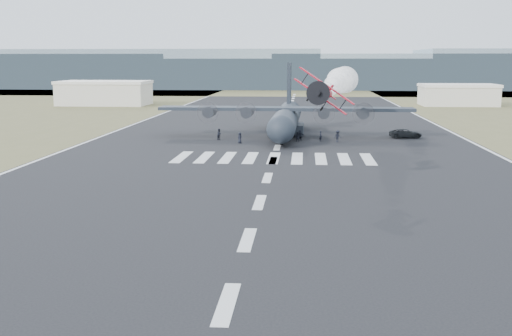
# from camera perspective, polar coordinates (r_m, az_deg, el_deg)

# --- Properties ---
(ground) EXTENTS (500.00, 500.00, 0.00)m
(ground) POSITION_cam_1_polar(r_m,az_deg,el_deg) (33.91, -2.62, -11.95)
(ground) COLOR black
(ground) RESTS_ON ground
(scrub_far) EXTENTS (500.00, 80.00, 0.00)m
(scrub_far) POSITION_cam_1_polar(r_m,az_deg,el_deg) (261.63, 3.53, 6.84)
(scrub_far) COLOR brown
(scrub_far) RESTS_ON ground
(runway_markings) EXTENTS (60.00, 260.00, 0.01)m
(runway_markings) POSITION_cam_1_polar(r_m,az_deg,el_deg) (92.23, 1.90, 1.83)
(runway_markings) COLOR silver
(runway_markings) RESTS_ON ground
(ridge_seg_b) EXTENTS (150.00, 50.00, 15.00)m
(ridge_seg_b) POSITION_cam_1_polar(r_m,az_deg,el_deg) (320.65, -20.54, 8.10)
(ridge_seg_b) COLOR gray
(ridge_seg_b) RESTS_ON ground
(ridge_seg_c) EXTENTS (150.00, 50.00, 17.00)m
(ridge_seg_c) POSITION_cam_1_polar(r_m,az_deg,el_deg) (299.37, -9.05, 8.71)
(ridge_seg_c) COLOR gray
(ridge_seg_c) RESTS_ON ground
(ridge_seg_d) EXTENTS (150.00, 50.00, 13.00)m
(ridge_seg_d) POSITION_cam_1_polar(r_m,az_deg,el_deg) (291.39, 3.63, 8.40)
(ridge_seg_d) COLOR gray
(ridge_seg_d) RESTS_ON ground
(ridge_seg_e) EXTENTS (150.00, 50.00, 15.00)m
(ridge_seg_e) POSITION_cam_1_polar(r_m,az_deg,el_deg) (297.68, 16.38, 8.25)
(ridge_seg_e) COLOR gray
(ridge_seg_e) RESTS_ON ground
(hangar_left) EXTENTS (24.50, 14.50, 6.70)m
(hangar_left) POSITION_cam_1_polar(r_m,az_deg,el_deg) (185.18, -13.30, 6.53)
(hangar_left) COLOR beige
(hangar_left) RESTS_ON ground
(hangar_right) EXTENTS (20.50, 12.50, 5.90)m
(hangar_right) POSITION_cam_1_polar(r_m,az_deg,el_deg) (186.37, 17.52, 6.24)
(hangar_right) COLOR beige
(hangar_right) RESTS_ON ground
(aerobatic_biplane) EXTENTS (5.60, 5.90, 4.86)m
(aerobatic_biplane) POSITION_cam_1_polar(r_m,az_deg,el_deg) (64.66, 5.99, 6.66)
(aerobatic_biplane) COLOR #BA0C10
(smoke_trail) EXTENTS (6.06, 35.02, 4.10)m
(smoke_trail) POSITION_cam_1_polar(r_m,az_deg,el_deg) (93.29, 7.49, 7.67)
(smoke_trail) COLOR white
(transport_aircraft) EXTENTS (41.26, 34.01, 11.95)m
(transport_aircraft) POSITION_cam_1_polar(r_m,az_deg,el_deg) (106.61, 2.68, 4.53)
(transport_aircraft) COLOR #1E222D
(transport_aircraft) RESTS_ON ground
(support_vehicle) EXTENTS (5.40, 2.96, 1.43)m
(support_vehicle) POSITION_cam_1_polar(r_m,az_deg,el_deg) (106.58, 13.17, 3.02)
(support_vehicle) COLOR black
(support_vehicle) RESTS_ON ground
(crew_a) EXTENTS (0.87, 0.87, 1.85)m
(crew_a) POSITION_cam_1_polar(r_m,az_deg,el_deg) (103.05, 1.38, 3.16)
(crew_a) COLOR black
(crew_a) RESTS_ON ground
(crew_b) EXTENTS (0.85, 0.65, 1.55)m
(crew_b) POSITION_cam_1_polar(r_m,az_deg,el_deg) (98.26, 3.72, 2.75)
(crew_b) COLOR black
(crew_b) RESTS_ON ground
(crew_c) EXTENTS (1.30, 1.04, 1.83)m
(crew_c) POSITION_cam_1_polar(r_m,az_deg,el_deg) (99.01, 7.26, 2.82)
(crew_c) COLOR black
(crew_c) RESTS_ON ground
(crew_d) EXTENTS (0.69, 1.11, 1.77)m
(crew_d) POSITION_cam_1_polar(r_m,az_deg,el_deg) (98.95, 2.64, 2.87)
(crew_d) COLOR black
(crew_d) RESTS_ON ground
(crew_e) EXTENTS (0.93, 0.90, 1.64)m
(crew_e) POSITION_cam_1_polar(r_m,az_deg,el_deg) (96.99, -1.46, 2.70)
(crew_e) COLOR black
(crew_e) RESTS_ON ground
(crew_f) EXTENTS (1.56, 0.84, 1.61)m
(crew_f) POSITION_cam_1_polar(r_m,az_deg,el_deg) (100.63, 3.92, 2.92)
(crew_f) COLOR black
(crew_f) RESTS_ON ground
(crew_g) EXTENTS (0.70, 0.75, 1.63)m
(crew_g) POSITION_cam_1_polar(r_m,az_deg,el_deg) (99.67, 5.76, 2.84)
(crew_g) COLOR black
(crew_g) RESTS_ON ground
(crew_h) EXTENTS (0.91, 1.01, 1.77)m
(crew_h) POSITION_cam_1_polar(r_m,az_deg,el_deg) (101.15, -3.28, 3.01)
(crew_h) COLOR black
(crew_h) RESTS_ON ground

